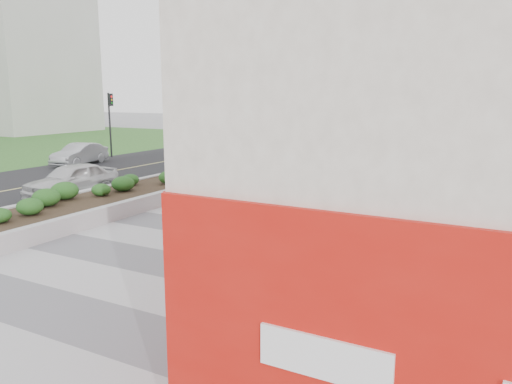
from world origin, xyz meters
TOP-DOWN VIEW (x-y plane):
  - ground at (0.00, 0.00)m, footprint 160.00×160.00m
  - walkway at (0.00, 3.00)m, footprint 8.00×36.00m
  - building at (6.98, 8.98)m, footprint 6.04×24.08m
  - planter at (-5.50, 7.00)m, footprint 3.00×18.00m
  - street at (-12.00, 7.00)m, footprint 10.00×40.00m
  - traffic_signal_near at (-7.23, 17.50)m, footprint 0.33×0.28m
  - traffic_signal_far at (-16.43, 17.00)m, footprint 0.33×0.28m
  - distant_bldg_west_a at (-45.00, 30.00)m, footprint 18.00×12.00m
  - distant_bldg_north_l at (-5.00, 55.00)m, footprint 16.00×12.00m
  - manhole_cover at (0.50, 3.00)m, footprint 0.44×0.44m
  - skateboarder at (-0.86, 11.03)m, footprint 0.53×0.74m
  - car_white at (-8.50, 6.59)m, footprint 1.84×4.09m
  - car_silver at (-15.50, 13.40)m, footprint 1.94×4.00m
  - car_dark at (-10.94, 19.69)m, footprint 2.47×4.48m

SIDE VIEW (x-z plane):
  - ground at x=0.00m, z-range 0.00..0.00m
  - street at x=-12.00m, z-range 0.00..0.00m
  - manhole_cover at x=0.50m, z-range 0.00..0.01m
  - walkway at x=0.00m, z-range 0.00..0.01m
  - planter at x=-5.50m, z-range -0.03..0.87m
  - car_dark at x=-10.94m, z-range 0.00..1.23m
  - car_silver at x=-15.50m, z-range 0.00..1.26m
  - car_white at x=-8.50m, z-range 0.00..1.36m
  - skateboarder at x=-0.86m, z-range 0.01..1.56m
  - traffic_signal_near at x=-7.23m, z-range 0.66..4.86m
  - traffic_signal_far at x=-16.43m, z-range 0.66..4.86m
  - building at x=6.98m, z-range -0.02..7.98m
  - distant_bldg_north_l at x=-5.00m, z-range 0.00..20.00m
  - distant_bldg_west_a at x=-45.00m, z-range 0.00..22.00m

